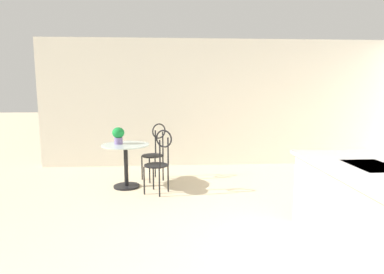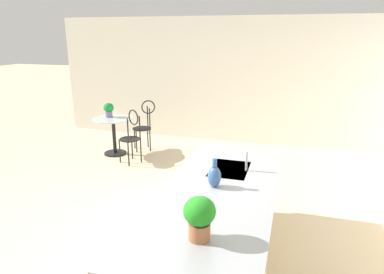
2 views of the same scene
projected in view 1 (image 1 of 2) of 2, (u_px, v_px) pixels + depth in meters
The scene contains 6 objects.
ground_plane at pixel (295, 267), 3.15m from camera, with size 40.00×40.00×0.00m, color beige.
wall_left_window at pixel (224, 103), 7.15m from camera, with size 0.12×7.80×2.70m, color silver.
bistro_table at pixel (126, 162), 5.60m from camera, with size 0.80×0.80×0.74m.
chair_near_window at pixel (159, 159), 5.24m from camera, with size 0.52×0.52×1.04m.
chair_by_island at pixel (155, 149), 6.04m from camera, with size 0.53×0.53×1.04m.
potted_plant_on_table at pixel (118, 134), 5.59m from camera, with size 0.20×0.20×0.29m.
Camera 1 is at (2.85, -1.18, 1.70)m, focal length 30.93 mm.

